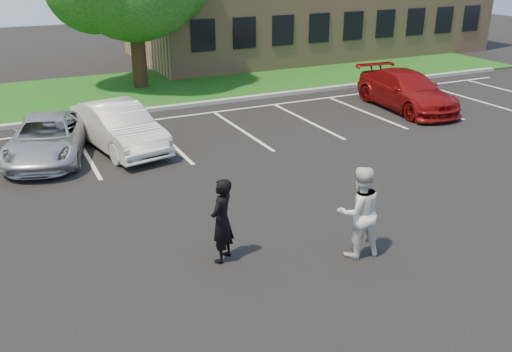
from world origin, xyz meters
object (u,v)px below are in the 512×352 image
Objects in this scene: man_black_suit at (222,221)px; car_white_sedan at (119,127)px; car_red_compact at (407,91)px; man_white_shirt at (359,212)px; car_silver_minivan at (48,138)px.

car_white_sedan is (-0.32, 8.01, -0.16)m from man_black_suit.
car_white_sedan is at bearing -129.64° from man_black_suit.
man_white_shirt is at bearing -129.95° from car_red_compact.
car_silver_minivan is at bearing -176.15° from car_red_compact.
car_silver_minivan is 1.02× the size of car_white_sedan.
car_silver_minivan is 14.10m from car_red_compact.
car_silver_minivan is at bearing 164.86° from car_white_sedan.
car_red_compact is (14.09, -0.27, 0.11)m from car_silver_minivan.
man_white_shirt reaches higher than car_white_sedan.
car_silver_minivan is at bearing -114.76° from man_black_suit.
man_white_shirt reaches higher than car_red_compact.
man_white_shirt is 10.58m from car_silver_minivan.
man_black_suit is 2.87m from man_white_shirt.
man_black_suit reaches higher than car_silver_minivan.
man_black_suit reaches higher than car_white_sedan.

